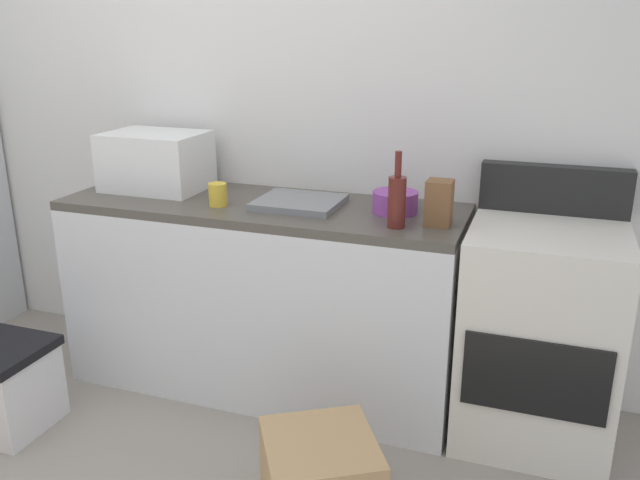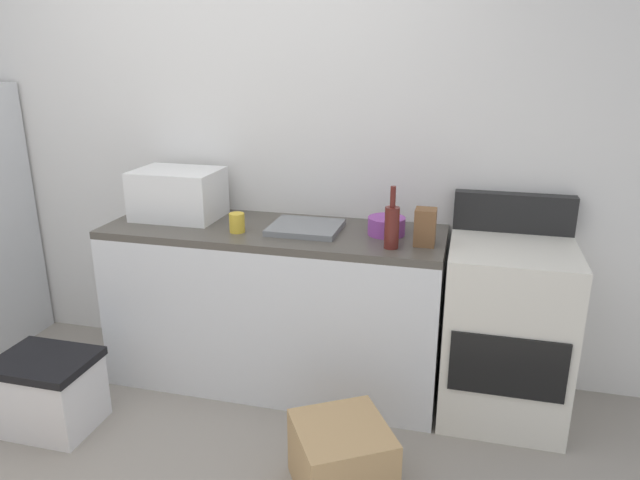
{
  "view_description": "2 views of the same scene",
  "coord_description": "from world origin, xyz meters",
  "px_view_note": "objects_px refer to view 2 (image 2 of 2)",
  "views": [
    {
      "loc": [
        1.49,
        -1.38,
        1.66
      ],
      "look_at": [
        0.62,
        1.07,
        0.8
      ],
      "focal_mm": 36.94,
      "sensor_mm": 36.0,
      "label": 1
    },
    {
      "loc": [
        1.28,
        -1.6,
        1.8
      ],
      "look_at": [
        0.63,
        0.93,
        0.95
      ],
      "focal_mm": 32.85,
      "sensor_mm": 36.0,
      "label": 2
    }
  ],
  "objects_px": {
    "microwave": "(178,194)",
    "knife_block": "(425,227)",
    "coffee_mug": "(237,223)",
    "cardboard_box_medium": "(342,458)",
    "stove_oven": "(505,328)",
    "mixing_bowl": "(386,226)",
    "storage_bin": "(49,392)",
    "wine_bottle": "(392,226)"
  },
  "relations": [
    {
      "from": "coffee_mug",
      "to": "knife_block",
      "type": "height_order",
      "value": "knife_block"
    },
    {
      "from": "stove_oven",
      "to": "cardboard_box_medium",
      "type": "bearing_deg",
      "value": -130.32
    },
    {
      "from": "wine_bottle",
      "to": "mixing_bowl",
      "type": "relative_size",
      "value": 1.58
    },
    {
      "from": "microwave",
      "to": "mixing_bowl",
      "type": "distance_m",
      "value": 1.17
    },
    {
      "from": "coffee_mug",
      "to": "wine_bottle",
      "type": "bearing_deg",
      "value": -3.84
    },
    {
      "from": "knife_block",
      "to": "storage_bin",
      "type": "bearing_deg",
      "value": -160.23
    },
    {
      "from": "cardboard_box_medium",
      "to": "microwave",
      "type": "bearing_deg",
      "value": 142.98
    },
    {
      "from": "wine_bottle",
      "to": "coffee_mug",
      "type": "height_order",
      "value": "wine_bottle"
    },
    {
      "from": "cardboard_box_medium",
      "to": "storage_bin",
      "type": "distance_m",
      "value": 1.5
    },
    {
      "from": "microwave",
      "to": "storage_bin",
      "type": "xyz_separation_m",
      "value": [
        -0.37,
        -0.78,
        -0.84
      ]
    },
    {
      "from": "coffee_mug",
      "to": "mixing_bowl",
      "type": "relative_size",
      "value": 0.53
    },
    {
      "from": "storage_bin",
      "to": "coffee_mug",
      "type": "bearing_deg",
      "value": 37.12
    },
    {
      "from": "knife_block",
      "to": "storage_bin",
      "type": "distance_m",
      "value": 2.01
    },
    {
      "from": "stove_oven",
      "to": "coffee_mug",
      "type": "height_order",
      "value": "stove_oven"
    },
    {
      "from": "cardboard_box_medium",
      "to": "storage_bin",
      "type": "bearing_deg",
      "value": 177.15
    },
    {
      "from": "wine_bottle",
      "to": "storage_bin",
      "type": "height_order",
      "value": "wine_bottle"
    },
    {
      "from": "knife_block",
      "to": "coffee_mug",
      "type": "bearing_deg",
      "value": -178.19
    },
    {
      "from": "wine_bottle",
      "to": "coffee_mug",
      "type": "bearing_deg",
      "value": 176.16
    },
    {
      "from": "microwave",
      "to": "storage_bin",
      "type": "relative_size",
      "value": 1.0
    },
    {
      "from": "microwave",
      "to": "cardboard_box_medium",
      "type": "relative_size",
      "value": 1.2
    },
    {
      "from": "stove_oven",
      "to": "cardboard_box_medium",
      "type": "height_order",
      "value": "stove_oven"
    },
    {
      "from": "microwave",
      "to": "knife_block",
      "type": "height_order",
      "value": "microwave"
    },
    {
      "from": "microwave",
      "to": "knife_block",
      "type": "bearing_deg",
      "value": -6.27
    },
    {
      "from": "stove_oven",
      "to": "wine_bottle",
      "type": "bearing_deg",
      "value": -163.48
    },
    {
      "from": "stove_oven",
      "to": "wine_bottle",
      "type": "height_order",
      "value": "wine_bottle"
    },
    {
      "from": "wine_bottle",
      "to": "storage_bin",
      "type": "relative_size",
      "value": 0.65
    },
    {
      "from": "microwave",
      "to": "coffee_mug",
      "type": "relative_size",
      "value": 4.6
    },
    {
      "from": "cardboard_box_medium",
      "to": "storage_bin",
      "type": "height_order",
      "value": "storage_bin"
    },
    {
      "from": "coffee_mug",
      "to": "storage_bin",
      "type": "bearing_deg",
      "value": -142.88
    },
    {
      "from": "mixing_bowl",
      "to": "stove_oven",
      "type": "bearing_deg",
      "value": -3.45
    },
    {
      "from": "microwave",
      "to": "knife_block",
      "type": "relative_size",
      "value": 2.56
    },
    {
      "from": "wine_bottle",
      "to": "coffee_mug",
      "type": "xyz_separation_m",
      "value": [
        -0.8,
        0.05,
        -0.06
      ]
    },
    {
      "from": "knife_block",
      "to": "mixing_bowl",
      "type": "bearing_deg",
      "value": 148.78
    },
    {
      "from": "stove_oven",
      "to": "microwave",
      "type": "height_order",
      "value": "microwave"
    },
    {
      "from": "storage_bin",
      "to": "wine_bottle",
      "type": "bearing_deg",
      "value": 18.79
    },
    {
      "from": "coffee_mug",
      "to": "mixing_bowl",
      "type": "height_order",
      "value": "coffee_mug"
    },
    {
      "from": "knife_block",
      "to": "mixing_bowl",
      "type": "height_order",
      "value": "knife_block"
    },
    {
      "from": "mixing_bowl",
      "to": "storage_bin",
      "type": "xyz_separation_m",
      "value": [
        -1.54,
        -0.75,
        -0.75
      ]
    },
    {
      "from": "microwave",
      "to": "cardboard_box_medium",
      "type": "distance_m",
      "value": 1.67
    },
    {
      "from": "wine_bottle",
      "to": "knife_block",
      "type": "relative_size",
      "value": 1.67
    },
    {
      "from": "microwave",
      "to": "wine_bottle",
      "type": "distance_m",
      "value": 1.25
    },
    {
      "from": "mixing_bowl",
      "to": "cardboard_box_medium",
      "type": "xyz_separation_m",
      "value": [
        -0.04,
        -0.82,
        -0.79
      ]
    }
  ]
}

